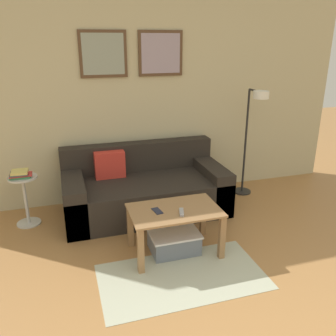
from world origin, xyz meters
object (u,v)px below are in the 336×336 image
(storage_bin, at_px, (174,241))
(side_table, at_px, (25,196))
(coffee_table, at_px, (175,218))
(remote_control, at_px, (182,212))
(couch, at_px, (144,189))
(floor_lamp, at_px, (253,127))
(cell_phone, at_px, (157,211))
(book_stack, at_px, (20,174))

(storage_bin, bearing_deg, side_table, 144.47)
(storage_bin, bearing_deg, coffee_table, -89.13)
(coffee_table, bearing_deg, remote_control, -68.78)
(couch, bearing_deg, storage_bin, -85.95)
(floor_lamp, height_order, side_table, floor_lamp)
(storage_bin, bearing_deg, couch, 94.05)
(coffee_table, distance_m, floor_lamp, 1.77)
(floor_lamp, relative_size, remote_control, 9.50)
(coffee_table, distance_m, side_table, 1.77)
(couch, relative_size, cell_phone, 13.72)
(couch, relative_size, side_table, 3.33)
(side_table, bearing_deg, remote_control, -37.64)
(couch, bearing_deg, floor_lamp, -1.19)
(side_table, height_order, book_stack, book_stack)
(coffee_table, distance_m, cell_phone, 0.20)
(remote_control, bearing_deg, storage_bin, 124.67)
(couch, bearing_deg, coffee_table, -86.01)
(storage_bin, relative_size, remote_control, 3.25)
(coffee_table, xyz_separation_m, book_stack, (-1.45, 1.02, 0.25))
(coffee_table, height_order, side_table, side_table)
(storage_bin, distance_m, cell_phone, 0.40)
(couch, distance_m, book_stack, 1.42)
(couch, distance_m, remote_control, 1.11)
(couch, bearing_deg, side_table, 178.25)
(storage_bin, bearing_deg, floor_lamp, 35.04)
(book_stack, xyz_separation_m, cell_phone, (1.27, -1.01, -0.15))
(coffee_table, xyz_separation_m, remote_control, (0.04, -0.09, 0.11))
(coffee_table, height_order, book_stack, book_stack)
(book_stack, height_order, cell_phone, book_stack)
(couch, xyz_separation_m, floor_lamp, (1.42, -0.03, 0.69))
(couch, bearing_deg, cell_phone, -95.94)
(remote_control, bearing_deg, coffee_table, 127.71)
(storage_bin, bearing_deg, remote_control, -71.81)
(remote_control, bearing_deg, couch, 112.01)
(coffee_table, xyz_separation_m, storage_bin, (-0.00, 0.02, -0.26))
(floor_lamp, height_order, cell_phone, floor_lamp)
(storage_bin, relative_size, book_stack, 2.04)
(storage_bin, height_order, remote_control, remote_control)
(floor_lamp, distance_m, cell_phone, 1.87)
(cell_phone, bearing_deg, side_table, 131.78)
(floor_lamp, distance_m, side_table, 2.85)
(couch, height_order, cell_phone, couch)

